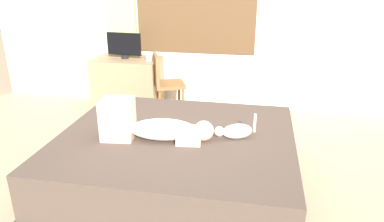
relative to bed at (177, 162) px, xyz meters
name	(u,v)px	position (x,y,z in m)	size (l,w,h in m)	color
ground_plane	(166,197)	(-0.06, -0.17, -0.27)	(16.00, 16.00, 0.00)	tan
back_wall_with_window	(208,4)	(-0.07, 2.24, 1.18)	(6.40, 0.14, 2.90)	silver
bed	(177,162)	(0.00, 0.00, 0.00)	(2.07, 1.81, 0.54)	#38383D
person_lying	(151,126)	(-0.19, -0.11, 0.39)	(0.94, 0.35, 0.34)	silver
cat	(235,131)	(0.50, 0.02, 0.34)	(0.34, 0.19, 0.21)	silver
desk	(128,84)	(-1.13, 1.84, 0.10)	(0.90, 0.56, 0.74)	#997A56
tv_monitor	(124,45)	(-1.15, 1.84, 0.66)	(0.48, 0.10, 0.35)	black
cup	(149,57)	(-0.79, 1.77, 0.52)	(0.08, 0.08, 0.09)	white
chair_by_desk	(164,81)	(-0.55, 1.63, 0.24)	(0.50, 0.50, 0.86)	brown
curtain_left	(121,21)	(-1.29, 2.12, 0.94)	(0.44, 0.06, 2.40)	#ADCC75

